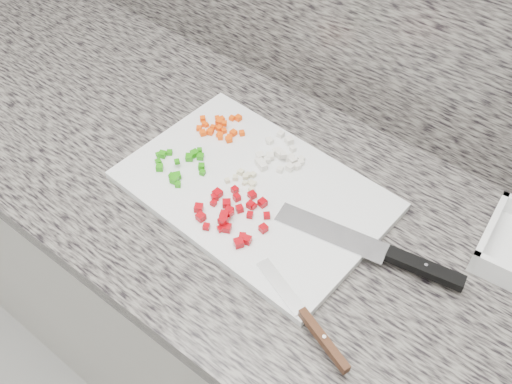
% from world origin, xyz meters
% --- Properties ---
extents(cabinet, '(3.92, 0.62, 0.86)m').
position_xyz_m(cabinet, '(0.00, 1.44, 0.43)').
color(cabinet, silver).
rests_on(cabinet, ground).
extents(countertop, '(3.96, 0.64, 0.04)m').
position_xyz_m(countertop, '(0.00, 1.44, 0.88)').
color(countertop, slate).
rests_on(countertop, cabinet).
extents(cutting_board, '(0.49, 0.34, 0.02)m').
position_xyz_m(cutting_board, '(-0.04, 1.44, 0.91)').
color(cutting_board, white).
rests_on(cutting_board, countertop).
extents(carrot_pile, '(0.10, 0.09, 0.02)m').
position_xyz_m(carrot_pile, '(-0.19, 1.52, 0.92)').
color(carrot_pile, '#F84A05').
rests_on(carrot_pile, cutting_board).
extents(onion_pile, '(0.10, 0.11, 0.02)m').
position_xyz_m(onion_pile, '(-0.05, 1.52, 0.92)').
color(onion_pile, white).
rests_on(onion_pile, cutting_board).
extents(green_pepper_pile, '(0.11, 0.11, 0.02)m').
position_xyz_m(green_pepper_pile, '(-0.18, 1.39, 0.92)').
color(green_pepper_pile, '#218A0C').
rests_on(green_pepper_pile, cutting_board).
extents(red_pepper_pile, '(0.14, 0.12, 0.02)m').
position_xyz_m(red_pepper_pile, '(-0.03, 1.36, 0.92)').
color(red_pepper_pile, '#A2020A').
rests_on(red_pepper_pile, cutting_board).
extents(garlic_pile, '(0.06, 0.05, 0.01)m').
position_xyz_m(garlic_pile, '(-0.06, 1.44, 0.92)').
color(garlic_pile, beige).
rests_on(garlic_pile, cutting_board).
extents(chef_knife, '(0.33, 0.09, 0.02)m').
position_xyz_m(chef_knife, '(0.24, 1.45, 0.92)').
color(chef_knife, '#BABBC0').
rests_on(chef_knife, cutting_board).
extents(paring_knife, '(0.22, 0.09, 0.02)m').
position_xyz_m(paring_knife, '(0.20, 1.27, 0.92)').
color(paring_knife, '#BABBC0').
rests_on(paring_knife, cutting_board).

